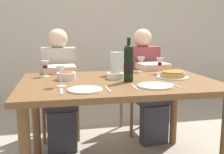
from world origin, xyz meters
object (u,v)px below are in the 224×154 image
water_pitcher (117,65)px  olive_bowl (115,75)px  wine_bottle (129,63)px  dinner_plate_right_setting (155,86)px  salad_bowl (66,75)px  baked_tart (173,74)px  wine_glass_right_diner (141,61)px  wine_glass_left_diner (61,71)px  dining_table (119,92)px  diner_left (60,84)px  chair_right (138,87)px  diner_right (146,80)px  chair_left (59,90)px  wine_glass_centre (45,65)px  dinner_plate_left_setting (85,90)px  wine_glass_spare (160,63)px

water_pitcher → olive_bowl: size_ratio=1.45×
wine_bottle → olive_bowl: bearing=118.1°
dinner_plate_right_setting → salad_bowl: bearing=146.1°
water_pitcher → baked_tart: size_ratio=0.77×
wine_glass_right_diner → wine_glass_left_diner: bearing=-145.1°
water_pitcher → olive_bowl: water_pitcher is taller
wine_bottle → dining_table: bearing=138.9°
baked_tart → diner_left: bearing=144.0°
chair_right → olive_bowl: bearing=56.7°
wine_glass_left_diner → diner_right: (0.90, 0.81, -0.25)m
olive_bowl → wine_glass_left_diner: wine_glass_left_diner is taller
wine_glass_right_diner → diner_right: diner_right is taller
salad_bowl → wine_glass_right_diner: 0.75m
baked_tart → chair_left: 1.31m
chair_right → chair_left: bearing=-5.0°
baked_tart → diner_left: size_ratio=0.22×
wine_glass_left_diner → dinner_plate_right_setting: 0.66m
olive_bowl → wine_glass_right_diner: 0.45m
salad_bowl → olive_bowl: size_ratio=1.11×
dining_table → olive_bowl: bearing=97.1°
olive_bowl → wine_glass_centre: bearing=158.3°
wine_glass_centre → chair_right: (1.01, 0.62, -0.36)m
water_pitcher → wine_bottle: bearing=-87.2°
olive_bowl → dinner_plate_left_setting: olive_bowl is taller
water_pitcher → wine_glass_left_diner: (-0.49, -0.39, 0.02)m
olive_bowl → chair_left: (-0.44, 0.84, -0.29)m
salad_bowl → chair_right: (0.84, 0.79, -0.30)m
wine_glass_spare → dinner_plate_right_setting: size_ratio=0.59×
wine_glass_centre → dinner_plate_left_setting: size_ratio=0.59×
diner_right → wine_glass_spare: bearing=81.6°
wine_glass_centre → water_pitcher: bearing=-3.3°
diner_left → wine_glass_right_diner: bearing=157.5°
dining_table → dinner_plate_left_setting: (-0.29, -0.29, 0.10)m
wine_glass_left_diner → chair_left: bearing=90.5°
dining_table → wine_glass_left_diner: bearing=-163.8°
dining_table → dinner_plate_right_setting: dinner_plate_right_setting is taller
dinner_plate_left_setting → chair_right: (0.74, 1.21, -0.27)m
dining_table → diner_right: size_ratio=1.29×
dining_table → baked_tart: bearing=3.2°
wine_glass_right_diner → diner_left: size_ratio=0.12×
olive_bowl → dinner_plate_right_setting: 0.41m
wine_glass_right_diner → chair_left: wine_glass_right_diner is taller
dinner_plate_left_setting → chair_left: (-0.16, 1.21, -0.27)m
baked_tart → chair_left: bearing=135.5°
wine_bottle → salad_bowl: wine_bottle is taller
dining_table → chair_right: size_ratio=1.72×
wine_bottle → wine_glass_spare: size_ratio=2.31×
wine_bottle → wine_glass_centre: wine_bottle is taller
dining_table → water_pitcher: (0.05, 0.27, 0.18)m
wine_glass_centre → dinner_plate_right_setting: bearing=-37.1°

